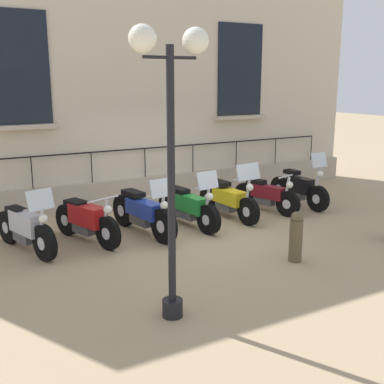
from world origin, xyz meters
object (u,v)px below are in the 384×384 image
Objects in this scene: motorcycle_red at (87,220)px; motorcycle_green at (189,208)px; lamppost at (171,125)px; bollard at (296,237)px; motorcycle_black at (299,189)px; motorcycle_yellow at (229,199)px; motorcycle_silver at (26,229)px; motorcycle_maroon at (266,196)px; motorcycle_blue at (143,213)px.

motorcycle_green reaches higher than motorcycle_red.
lamppost is 4.15× the size of bollard.
motorcycle_black is at bearing 91.24° from motorcycle_red.
motorcycle_red is at bearing -88.62° from motorcycle_yellow.
bollard is (2.74, 2.91, 0.01)m from motorcycle_red.
bollard is (2.69, 0.68, 0.03)m from motorcycle_green.
motorcycle_yellow is (-0.06, 4.49, -0.00)m from motorcycle_silver.
lamppost is (3.52, 1.26, 2.14)m from motorcycle_silver.
motorcycle_maroon is at bearing 129.82° from lamppost.
bollard is at bearing 46.69° from motorcycle_red.
motorcycle_silver reaches higher than motorcycle_maroon.
motorcycle_black is at bearing 90.88° from motorcycle_silver.
motorcycle_maroon is at bearing 151.63° from bollard.
motorcycle_green is at bearing -165.77° from bollard.
motorcycle_silver is at bearing -89.18° from motorcycle_yellow.
motorcycle_green is 4.58m from lamppost.
motorcycle_black reaches higher than motorcycle_maroon.
motorcycle_green is at bearing -86.97° from motorcycle_black.
motorcycle_silver is at bearing -91.92° from motorcycle_blue.
motorcycle_blue is 1.19× the size of motorcycle_maroon.
motorcycle_black reaches higher than motorcycle_blue.
motorcycle_red is 5.49m from motorcycle_black.
motorcycle_silver is 0.90× the size of motorcycle_blue.
motorcycle_maroon is at bearing -89.10° from motorcycle_black.
motorcycle_green reaches higher than motorcycle_silver.
motorcycle_blue is 4.32m from motorcycle_black.
motorcycle_green is at bearing 88.60° from motorcycle_red.
motorcycle_blue is at bearing -87.16° from motorcycle_maroon.
motorcycle_yellow is at bearing -89.00° from motorcycle_black.
motorcycle_black is 2.17× the size of bollard.
motorcycle_maroon is at bearing 92.84° from motorcycle_blue.
lamppost is at bearing -16.87° from motorcycle_blue.
motorcycle_silver is at bearing -90.85° from motorcycle_red.
motorcycle_blue is 1.09× the size of motorcycle_green.
motorcycle_red is 1.04× the size of motorcycle_maroon.
motorcycle_black is (-0.12, 5.49, -0.00)m from motorcycle_red.
motorcycle_black is at bearing 124.02° from lamppost.
motorcycle_silver is 1.14m from motorcycle_red.
bollard is at bearing -8.84° from motorcycle_yellow.
motorcycle_silver is 0.97× the size of motorcycle_green.
motorcycle_green is at bearing -85.97° from motorcycle_maroon.
motorcycle_green is 2.78m from bollard.
motorcycle_blue is at bearing -86.29° from motorcycle_yellow.
motorcycle_silver is 1.03× the size of motorcycle_red.
motorcycle_blue is (0.06, 1.17, -0.01)m from motorcycle_red.
motorcycle_green is at bearing 148.62° from lamppost.
motorcycle_maroon is at bearing 91.31° from motorcycle_red.
bollard is (2.76, 4.05, 0.01)m from motorcycle_silver.
motorcycle_yellow is 5.28m from lamppost.
motorcycle_black is 0.52× the size of lamppost.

